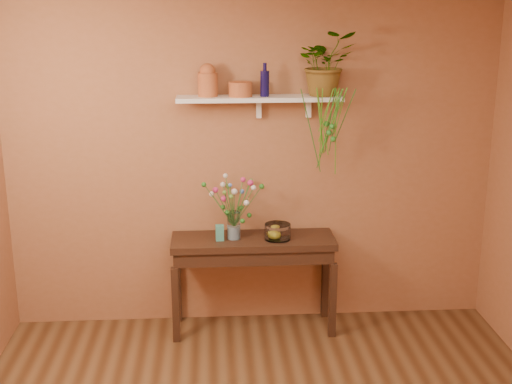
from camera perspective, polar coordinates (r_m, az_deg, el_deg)
The scene contains 13 objects.
room at distance 3.67m, azimuth 1.64°, elevation -5.01°, with size 4.04×4.04×2.70m.
sideboard at distance 5.56m, azimuth -0.23°, elevation -5.00°, with size 1.32×0.43×0.80m.
wall_shelf at distance 5.36m, azimuth 0.41°, elevation 7.82°, with size 1.30×0.24×0.19m.
terracotta_jug at distance 5.33m, azimuth -4.08°, elevation 9.30°, with size 0.16×0.16×0.26m.
terracotta_pot at distance 5.33m, azimuth -1.31°, elevation 8.62°, with size 0.18×0.18×0.11m, color #AD5B2B.
blue_bottle at distance 5.32m, azimuth 0.74°, elevation 9.14°, with size 0.09×0.09×0.26m.
spider_plant at distance 5.39m, azimuth 5.86°, elevation 10.69°, with size 0.45×0.39×0.50m, color #27691F.
plant_fronds at distance 5.30m, azimuth 6.16°, elevation 5.57°, with size 0.42×0.33×0.70m.
glass_vase at distance 5.47m, azimuth -1.88°, elevation -2.98°, with size 0.11×0.11×0.22m.
bouquet at distance 5.40m, azimuth -1.83°, elevation -0.30°, with size 0.50×0.36×0.43m.
glass_bowl at distance 5.47m, azimuth 1.82°, elevation -3.39°, with size 0.21×0.21×0.13m.
lemon at distance 5.49m, azimuth 1.63°, elevation -3.52°, with size 0.07×0.07×0.07m, color yellow.
carton at distance 5.44m, azimuth -3.06°, elevation -3.44°, with size 0.06×0.05×0.13m, color teal.
Camera 1 is at (-0.34, -3.42, 2.65)m, focal length 47.67 mm.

